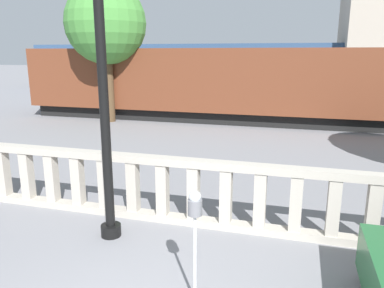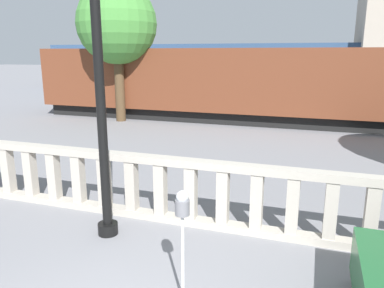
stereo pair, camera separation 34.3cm
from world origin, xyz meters
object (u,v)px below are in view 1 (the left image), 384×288
at_px(lamppost, 101,50).
at_px(train_near, 297,85).
at_px(parking_meter, 195,213).
at_px(tree_left, 106,24).
at_px(train_far, 199,67).

height_order(lamppost, train_near, lamppost).
bearing_deg(train_near, parking_meter, -94.24).
distance_m(train_near, tree_left, 8.73).
relative_size(train_near, train_far, 0.85).
relative_size(lamppost, train_near, 0.21).
distance_m(train_near, train_far, 15.49).
relative_size(train_near, tree_left, 4.06).
distance_m(parking_meter, tree_left, 13.72).
bearing_deg(lamppost, tree_left, 118.05).
xyz_separation_m(parking_meter, tree_left, (-7.18, 11.28, 3.08)).
relative_size(train_far, tree_left, 4.77).
bearing_deg(train_far, train_near, -58.94).
relative_size(lamppost, tree_left, 0.85).
distance_m(lamppost, tree_left, 11.38).
distance_m(parking_meter, train_near, 13.10).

